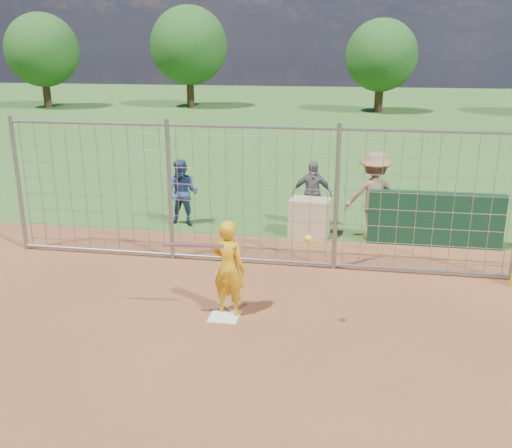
% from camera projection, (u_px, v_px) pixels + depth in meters
% --- Properties ---
extents(ground, '(100.00, 100.00, 0.00)m').
position_uv_depth(ground, '(227.00, 311.00, 8.60)').
color(ground, '#2D591E').
rests_on(ground, ground).
extents(infield_dirt, '(18.00, 18.00, 0.00)m').
position_uv_depth(infield_dirt, '(162.00, 440.00, 5.78)').
color(infield_dirt, brown).
rests_on(infield_dirt, ground).
extents(home_plate, '(0.43, 0.43, 0.02)m').
position_uv_depth(home_plate, '(224.00, 317.00, 8.41)').
color(home_plate, silver).
rests_on(home_plate, ground).
extents(dugout_wall, '(2.60, 0.20, 1.10)m').
position_uv_depth(dugout_wall, '(435.00, 219.00, 11.25)').
color(dugout_wall, '#11381E').
rests_on(dugout_wall, ground).
extents(batter, '(0.62, 0.51, 1.46)m').
position_uv_depth(batter, '(229.00, 268.00, 8.31)').
color(batter, gold).
rests_on(batter, ground).
extents(bystander_a, '(0.74, 0.59, 1.48)m').
position_uv_depth(bystander_a, '(183.00, 193.00, 12.49)').
color(bystander_a, navy).
rests_on(bystander_a, ground).
extents(bystander_b, '(0.89, 0.41, 1.49)m').
position_uv_depth(bystander_b, '(312.00, 194.00, 12.39)').
color(bystander_b, '#5C5B61').
rests_on(bystander_b, ground).
extents(bystander_c, '(1.25, 0.83, 1.82)m').
position_uv_depth(bystander_c, '(374.00, 196.00, 11.60)').
color(bystander_c, '#836447').
rests_on(bystander_c, ground).
extents(equipment_bin, '(0.86, 0.64, 0.80)m').
position_uv_depth(equipment_bin, '(309.00, 218.00, 11.88)').
color(equipment_bin, tan).
rests_on(equipment_bin, ground).
extents(equipment_in_play, '(2.09, 0.20, 0.30)m').
position_uv_depth(equipment_in_play, '(220.00, 244.00, 7.85)').
color(equipment_in_play, silver).
rests_on(equipment_in_play, ground).
extents(backstop_fence, '(9.08, 0.08, 2.60)m').
position_uv_depth(backstop_fence, '(251.00, 197.00, 10.10)').
color(backstop_fence, gray).
rests_on(backstop_fence, ground).
extents(tree_line, '(44.66, 6.72, 6.48)m').
position_uv_depth(tree_line, '(384.00, 48.00, 33.41)').
color(tree_line, '#3F2B19').
rests_on(tree_line, ground).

